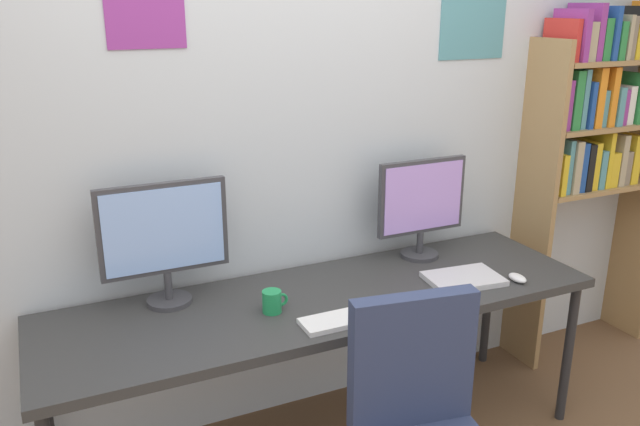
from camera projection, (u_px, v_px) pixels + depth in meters
wall_back at (285, 144)px, 2.86m from camera, size 4.73×0.11×2.60m
desk at (325, 307)px, 2.69m from camera, size 2.33×0.68×0.74m
bookshelf at (596, 128)px, 3.37m from camera, size 0.83×0.28×1.91m
monitor_left at (164, 236)px, 2.52m from camera, size 0.51×0.18×0.50m
monitor_right at (422, 203)px, 3.01m from camera, size 0.45×0.18×0.48m
keyboard_main at (351, 318)px, 2.47m from camera, size 0.40×0.13×0.02m
computer_mouse at (517, 278)px, 2.81m from camera, size 0.06×0.10×0.03m
laptop_closed at (464, 279)px, 2.81m from camera, size 0.34×0.25×0.02m
coffee_mug at (273, 301)px, 2.52m from camera, size 0.11×0.08×0.09m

